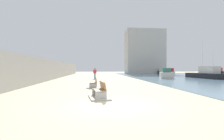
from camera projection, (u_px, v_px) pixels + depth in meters
The scene contains 11 objects.
ground_plane at pixel (100, 80), 26.24m from camera, with size 120.00×120.00×0.00m, color beige.
seawall at pixel (49, 70), 25.49m from camera, with size 0.80×64.00×2.97m, color #ADAAA3.
bench_near at pixel (99, 94), 10.17m from camera, with size 1.38×2.23×0.98m.
bench_far at pixel (94, 85), 15.71m from camera, with size 1.19×2.15×0.98m.
person_walking at pixel (95, 73), 28.13m from camera, with size 0.53×0.24×1.78m.
boat_outer at pixel (166, 74), 30.60m from camera, with size 3.92×7.16×1.75m.
boat_mid_bay at pixel (171, 72), 43.93m from camera, with size 3.58×4.80×1.73m.
boat_far_right at pixel (205, 74), 29.61m from camera, with size 2.72×7.88×6.56m.
boat_distant at pixel (160, 72), 53.71m from camera, with size 1.91×4.27×1.84m.
boat_nearest at pixel (215, 71), 54.96m from camera, with size 4.41×6.06×7.41m.
harbor_building at pixel (145, 52), 55.51m from camera, with size 12.00×6.00×13.87m, color #ADAAA3.
Camera 1 is at (-0.79, -8.28, 1.75)m, focal length 27.95 mm.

